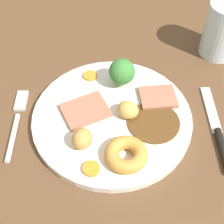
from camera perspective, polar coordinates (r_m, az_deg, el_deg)
The scene contains 14 objects.
dining_table at distance 60.03cm, azimuth -1.98°, elevation -1.91°, with size 120.00×84.00×3.60cm, color brown.
dinner_plate at distance 57.50cm, azimuth -0.00°, elevation -1.07°, with size 27.47×27.47×1.40cm, color silver.
gravy_pool at distance 56.34cm, azimuth 7.14°, elevation -1.73°, with size 8.89×8.89×0.30cm, color #563819.
meat_slice_main at distance 57.63cm, azimuth -4.59°, elevation 0.61°, with size 7.61×5.94×0.80cm, color #9E664C.
meat_slice_under at distance 59.69cm, azimuth 7.88°, elevation 2.50°, with size 6.35×5.24×0.80cm, color #9E664C.
yorkshire_pudding at distance 51.16cm, azimuth 2.43°, elevation -7.29°, with size 6.69×6.69×2.26cm, color #C68938.
roast_potato_left at distance 55.95cm, azimuth 2.76°, elevation 0.37°, with size 3.71×3.21×2.90cm, color tan.
roast_potato_right at distance 52.34cm, azimuth -5.15°, elevation -4.58°, with size 3.59×3.18×3.23cm, color #BC8C42.
carrot_coin_front at distance 63.22cm, azimuth -3.77°, elevation 6.23°, with size 2.54×2.54×0.54cm, color orange.
carrot_coin_back at distance 50.87cm, azimuth -3.59°, elevation -9.70°, with size 2.61×2.61×0.64cm, color orange.
broccoli_floret at distance 59.70cm, azimuth 1.70°, elevation 6.88°, with size 4.75×4.75×5.59cm.
fork at distance 59.79cm, azimuth -16.08°, elevation -1.57°, with size 2.05×15.26×0.90cm.
knife at distance 58.51cm, azimuth 17.80°, elevation -3.71°, with size 2.13×18.54×1.20cm.
water_glass at distance 70.62cm, azimuth 18.49°, elevation 13.24°, with size 7.42×7.42×11.30cm, color silver.
Camera 1 is at (2.42, -36.37, 49.49)cm, focal length 53.26 mm.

